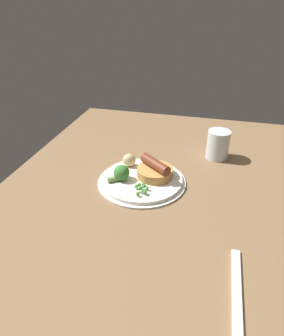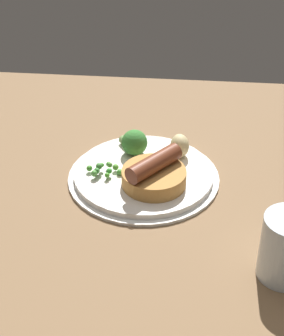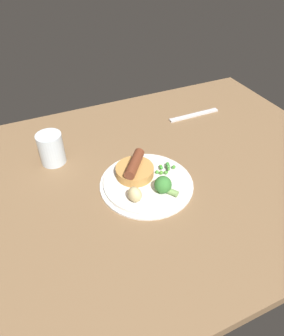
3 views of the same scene
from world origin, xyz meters
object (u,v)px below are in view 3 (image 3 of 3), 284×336
object	(u,v)px
sausage_pudding	(135,169)
broccoli_floret_near	(164,185)
fork	(194,115)
dinner_plate	(146,183)
pea_pile	(165,168)
drinking_glass	(51,149)
potato_chunk_0	(135,194)

from	to	relation	value
sausage_pudding	broccoli_floret_near	distance (cm)	9.02
sausage_pudding	fork	bearing A→B (deg)	163.20
dinner_plate	broccoli_floret_near	distance (cm)	6.10
sausage_pudding	fork	world-z (taller)	sausage_pudding
sausage_pudding	pea_pile	bearing A→B (deg)	115.67
dinner_plate	broccoli_floret_near	xyz separation A→B (cm)	(-2.03, 5.03, 2.80)
pea_pile	broccoli_floret_near	size ratio (longest dim) A/B	0.96
sausage_pudding	pea_pile	size ratio (longest dim) A/B	1.79
pea_pile	drinking_glass	distance (cm)	30.44
pea_pile	fork	size ratio (longest dim) A/B	0.29
dinner_plate	potato_chunk_0	size ratio (longest dim) A/B	6.22
dinner_plate	pea_pile	distance (cm)	6.28
dinner_plate	drinking_glass	world-z (taller)	drinking_glass
dinner_plate	broccoli_floret_near	size ratio (longest dim) A/B	4.19
dinner_plate	fork	world-z (taller)	dinner_plate
dinner_plate	drinking_glass	xyz separation A→B (cm)	(19.05, -18.63, 3.75)
dinner_plate	fork	bearing A→B (deg)	-140.23
broccoli_floret_near	dinner_plate	bearing A→B (deg)	-13.49
fork	drinking_glass	bearing A→B (deg)	6.14
broccoli_floret_near	fork	xyz separation A→B (cm)	(-26.37, -28.66, -3.07)
dinner_plate	drinking_glass	size ratio (longest dim) A/B	2.69
dinner_plate	sausage_pudding	world-z (taller)	sausage_pudding
broccoli_floret_near	fork	distance (cm)	39.07
sausage_pudding	potato_chunk_0	bearing A→B (deg)	16.05
sausage_pudding	potato_chunk_0	xyz separation A→B (cm)	(3.42, 8.07, 0.10)
broccoli_floret_near	sausage_pudding	bearing A→B (deg)	-10.30
pea_pile	potato_chunk_0	bearing A→B (deg)	29.31
pea_pile	potato_chunk_0	size ratio (longest dim) A/B	1.42
dinner_plate	pea_pile	xyz separation A→B (cm)	(-5.90, -1.30, 1.71)
broccoli_floret_near	drinking_glass	world-z (taller)	drinking_glass
drinking_glass	pea_pile	bearing A→B (deg)	145.22
dinner_plate	sausage_pudding	distance (cm)	4.45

